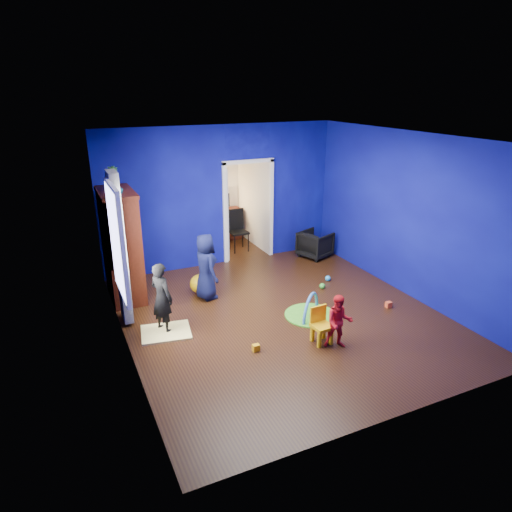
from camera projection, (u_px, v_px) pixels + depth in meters
name	position (u px, v px, depth m)	size (l,w,h in m)	color
floor	(282.00, 316.00, 7.62)	(5.00, 5.50, 0.01)	black
ceiling	(286.00, 138.00, 6.60)	(5.00, 5.50, 0.01)	white
wall_back	(221.00, 197.00, 9.45)	(5.00, 0.02, 2.90)	#090969
wall_front	(407.00, 306.00, 4.77)	(5.00, 0.02, 2.90)	#090969
wall_left	(119.00, 257.00, 6.13)	(0.02, 5.50, 2.90)	#090969
wall_right	(408.00, 215.00, 8.09)	(0.02, 5.50, 2.90)	#090969
alcove	(233.00, 195.00, 10.50)	(1.00, 1.75, 2.50)	silver
armchair	(315.00, 244.00, 10.16)	(0.62, 0.64, 0.59)	black
child_black	(162.00, 298.00, 6.98)	(0.41, 0.27, 1.13)	black
child_navy	(206.00, 267.00, 8.07)	(0.59, 0.38, 1.20)	#0E1536
toddler_red	(339.00, 322.00, 6.59)	(0.40, 0.31, 0.82)	red
vase	(118.00, 189.00, 7.36)	(0.16, 0.16, 0.17)	#0D5E6B
potted_plant	(112.00, 177.00, 7.77)	(0.21, 0.21, 0.37)	#33832F
tv_armoire	(121.00, 246.00, 7.99)	(0.58, 1.14, 1.96)	#3B1109
crt_tv	(123.00, 243.00, 7.99)	(0.46, 0.70, 0.54)	silver
yellow_blanket	(166.00, 332.00, 7.09)	(0.75, 0.60, 0.03)	#F2E07A
hopper_ball	(200.00, 284.00, 8.41)	(0.36, 0.36, 0.36)	yellow
kid_chair	(322.00, 328.00, 6.75)	(0.28, 0.28, 0.50)	yellow
play_mat	(310.00, 315.00, 7.62)	(0.86, 0.86, 0.02)	green
toy_arch	(310.00, 315.00, 7.62)	(0.78, 0.78, 0.05)	#3F8CD8
window_left	(116.00, 242.00, 6.40)	(0.03, 0.95, 1.55)	white
curtain	(120.00, 249.00, 7.02)	(0.14, 0.42, 2.40)	slate
doorway	(248.00, 212.00, 9.82)	(1.16, 0.10, 2.10)	white
study_desk	(224.00, 224.00, 11.35)	(0.88, 0.44, 0.75)	#3D140A
desk_monitor	(222.00, 201.00, 11.25)	(0.40, 0.05, 0.32)	black
desk_lamp	(212.00, 203.00, 11.09)	(0.14, 0.14, 0.14)	#FFD88C
folding_chair	(239.00, 231.00, 10.50)	(0.40, 0.40, 0.92)	black
book_shelf	(220.00, 157.00, 10.86)	(0.88, 0.24, 0.04)	white
toy_0	(389.00, 305.00, 7.90)	(0.10, 0.08, 0.10)	#EB5127
toy_1	(328.00, 278.00, 8.98)	(0.11, 0.11, 0.11)	#2692D7
toy_2	(256.00, 348.00, 6.61)	(0.10, 0.08, 0.10)	orange
toy_3	(322.00, 286.00, 8.64)	(0.11, 0.11, 0.11)	green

